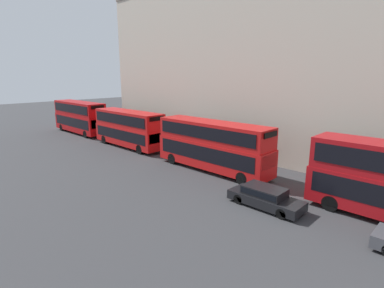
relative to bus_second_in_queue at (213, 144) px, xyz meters
The scene contains 5 objects.
bus_second_in_queue is the anchor object (origin of this frame).
bus_third_in_queue 12.59m from the bus_second_in_queue, 90.00° to the left, with size 2.59×10.34×4.16m.
bus_trailing 24.66m from the bus_second_in_queue, 90.00° to the left, with size 2.59×10.69×4.47m.
car_hatchback 8.16m from the bus_second_in_queue, 115.20° to the right, with size 1.79×4.73×1.31m.
pedestrian 26.11m from the bus_second_in_queue, 84.44° to the left, with size 0.36×0.36×1.57m.
Camera 1 is at (-17.69, 2.56, 8.19)m, focal length 28.00 mm.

